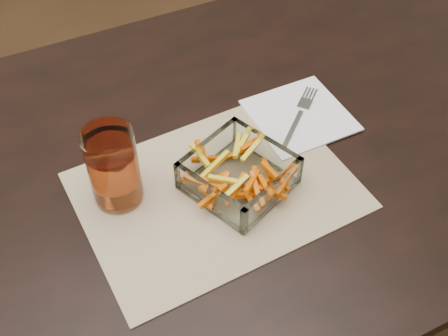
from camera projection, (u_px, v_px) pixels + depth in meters
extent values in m
cube|color=black|center=(187.00, 165.00, 1.01)|extent=(1.60, 0.90, 0.03)
cylinder|color=black|center=(359.00, 91.00, 1.73)|extent=(0.06, 0.06, 0.72)
cube|color=tan|center=(216.00, 190.00, 0.95)|extent=(0.46, 0.35, 0.00)
cube|color=white|center=(239.00, 183.00, 0.96)|extent=(0.20, 0.20, 0.01)
cube|color=white|center=(207.00, 153.00, 0.97)|extent=(0.14, 0.07, 0.06)
cube|color=white|center=(272.00, 195.00, 0.91)|extent=(0.14, 0.07, 0.06)
cube|color=white|center=(210.00, 198.00, 0.90)|extent=(0.07, 0.14, 0.06)
cube|color=white|center=(265.00, 150.00, 0.97)|extent=(0.07, 0.14, 0.06)
cylinder|color=white|center=(113.00, 167.00, 0.89)|extent=(0.08, 0.08, 0.14)
cylinder|color=#A03C16|center=(115.00, 174.00, 0.90)|extent=(0.07, 0.07, 0.09)
cube|color=white|center=(300.00, 115.00, 1.07)|extent=(0.17, 0.17, 0.00)
cube|color=silver|center=(293.00, 129.00, 1.04)|extent=(0.09, 0.08, 0.00)
cube|color=silver|center=(305.00, 104.00, 1.09)|extent=(0.04, 0.04, 0.00)
cube|color=silver|center=(305.00, 92.00, 1.11)|extent=(0.03, 0.03, 0.00)
cube|color=silver|center=(308.00, 93.00, 1.11)|extent=(0.03, 0.03, 0.00)
cube|color=silver|center=(311.00, 94.00, 1.11)|extent=(0.03, 0.03, 0.00)
cube|color=silver|center=(314.00, 95.00, 1.11)|extent=(0.03, 0.03, 0.00)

